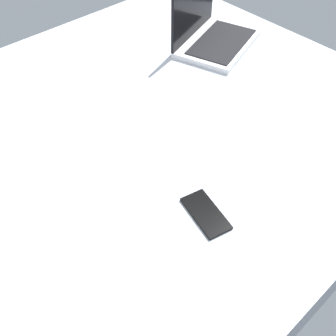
# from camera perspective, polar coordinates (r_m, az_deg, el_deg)

# --- Properties ---
(bed_mattress) EXTENTS (1.80, 1.40, 0.18)m
(bed_mattress) POSITION_cam_1_polar(r_m,az_deg,el_deg) (1.29, -6.54, 1.70)
(bed_mattress) COLOR #B7BCC6
(bed_mattress) RESTS_ON ground
(laptop) EXTENTS (0.39, 0.32, 0.23)m
(laptop) POSITION_cam_1_polar(r_m,az_deg,el_deg) (1.64, 6.08, 18.29)
(laptop) COLOR silver
(laptop) RESTS_ON bed_mattress
(cell_phone) EXTENTS (0.10, 0.15, 0.01)m
(cell_phone) POSITION_cam_1_polar(r_m,az_deg,el_deg) (1.02, 5.31, -6.35)
(cell_phone) COLOR black
(cell_phone) RESTS_ON bed_mattress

